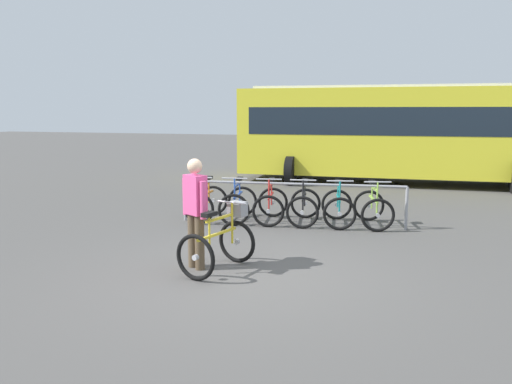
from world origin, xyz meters
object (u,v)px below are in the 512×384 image
Objects in this scene: bus_distant at (399,129)px; racked_bike_black at (304,206)px; racked_bike_blue at (238,204)px; racked_bike_teal at (338,207)px; racked_bike_orange at (206,203)px; racked_bike_lime at (373,208)px; featured_bicycle at (221,240)px; racked_bike_red at (271,205)px; person_with_featured_bike at (195,208)px.

racked_bike_black is at bearing -104.05° from bus_distant.
racked_bike_teal is (2.09, 0.21, 0.00)m from racked_bike_blue.
racked_bike_blue is at bearing -114.13° from bus_distant.
racked_bike_orange and racked_bike_blue have the same top height.
racked_bike_teal is (0.70, 0.07, 0.00)m from racked_bike_black.
racked_bike_lime is at bearing 5.70° from racked_bike_blue.
racked_bike_teal is at bearing 70.42° from featured_bicycle.
racked_bike_lime is 0.98× the size of featured_bicycle.
racked_bike_orange and racked_bike_black have the same top height.
racked_bike_black is 1.40m from racked_bike_lime.
racked_bike_black is 0.98× the size of racked_bike_teal.
racked_bike_black is 0.12× the size of bus_distant.
racked_bike_red is at bearing -109.29° from bus_distant.
featured_bicycle is 0.60m from person_with_featured_bike.
person_with_featured_bike reaches higher than racked_bike_teal.
bus_distant reaches higher than racked_bike_teal.
bus_distant is at bearing 77.60° from featured_bicycle.
racked_bike_black is (2.09, 0.21, -0.00)m from racked_bike_orange.
racked_bike_black is 0.70m from racked_bike_teal.
racked_bike_blue is at bearing -174.30° from racked_bike_lime.
bus_distant reaches higher than racked_bike_red.
bus_distant is at bearing 75.95° from racked_bike_black.
racked_bike_lime is 6.74m from bus_distant.
featured_bicycle is at bearing -109.58° from racked_bike_teal.
racked_bike_lime is at bearing 57.37° from person_with_featured_bike.
person_with_featured_bike is at bearing -104.89° from racked_bike_black.
racked_bike_lime is at bearing 5.70° from racked_bike_orange.
racked_bike_blue is 2.10m from racked_bike_teal.
racked_bike_black is 3.64m from person_with_featured_bike.
featured_bicycle is at bearing -64.55° from racked_bike_orange.
featured_bicycle is (0.84, -3.30, 0.08)m from racked_bike_blue.
racked_bike_red is 2.10m from racked_bike_lime.
racked_bike_orange is 3.52m from person_with_featured_bike.
racked_bike_lime is 0.75× the size of person_with_featured_bike.
featured_bicycle is 10.50m from bus_distant.
featured_bicycle is (-1.25, -3.51, 0.08)m from racked_bike_teal.
person_with_featured_bike is (0.47, -3.34, 0.54)m from racked_bike_blue.
racked_bike_orange is at bearing -174.30° from racked_bike_lime.
person_with_featured_bike reaches higher than racked_bike_lime.
racked_bike_orange is 0.70m from racked_bike_blue.
racked_bike_teal is at bearing 65.45° from person_with_featured_bike.
racked_bike_teal is 6.88m from bus_distant.
racked_bike_blue is at bearing -174.30° from racked_bike_teal.
racked_bike_orange is 0.96× the size of racked_bike_blue.
racked_bike_blue is 0.95× the size of featured_bicycle.
racked_bike_black is at bearing 5.70° from racked_bike_red.
racked_bike_black is 7.08m from bus_distant.
person_with_featured_bike is 0.16× the size of bus_distant.
racked_bike_red and racked_bike_teal have the same top height.
racked_bike_red is at bearing -174.30° from racked_bike_black.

